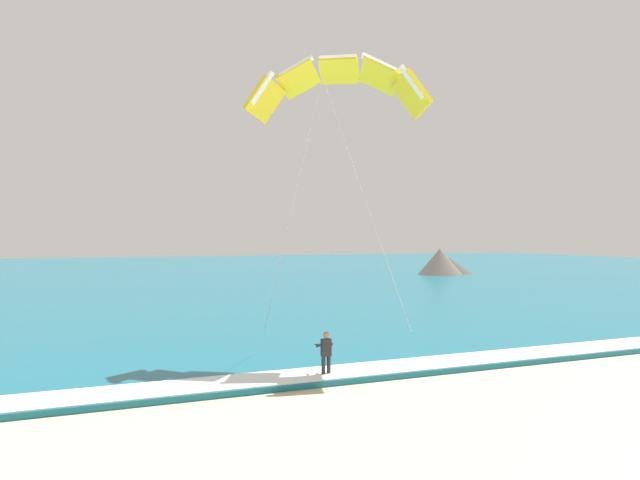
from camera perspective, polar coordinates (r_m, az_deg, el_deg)
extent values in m
cube|color=#146075|center=(78.32, -11.87, -3.23)|extent=(200.00, 120.00, 0.20)
cube|color=white|center=(22.82, 14.42, -11.73)|extent=(200.00, 1.85, 0.04)
ellipsoid|color=white|center=(19.98, 0.62, -14.05)|extent=(0.46, 1.40, 0.05)
cube|color=black|center=(20.19, 0.35, -13.76)|extent=(0.16, 0.06, 0.04)
cube|color=black|center=(19.74, 0.90, -14.09)|extent=(0.16, 0.06, 0.04)
cylinder|color=#232328|center=(19.84, 0.35, -12.97)|extent=(0.14, 0.14, 0.84)
cylinder|color=#232328|center=(19.92, 0.89, -12.92)|extent=(0.14, 0.14, 0.84)
cube|color=#232328|center=(19.73, 0.62, -10.91)|extent=(0.34, 0.20, 0.60)
sphere|color=#9E704C|center=(19.65, 0.62, -9.65)|extent=(0.22, 0.22, 0.22)
cylinder|color=#232328|center=(19.80, -0.05, -10.72)|extent=(0.10, 0.51, 0.22)
cylinder|color=#232328|center=(19.93, 0.93, -10.65)|extent=(0.10, 0.51, 0.22)
cylinder|color=black|center=(20.06, 0.19, -10.57)|extent=(0.55, 0.04, 0.04)
cube|color=#3F3F42|center=(19.88, 0.48, -11.47)|extent=(0.12, 0.08, 0.10)
cube|color=yellow|center=(23.11, 9.36, 14.46)|extent=(1.04, 1.74, 1.83)
cube|color=white|center=(22.75, 9.38, 15.65)|extent=(0.90, 0.66, 1.39)
cube|color=yellow|center=(23.97, 6.08, 16.35)|extent=(1.64, 1.90, 1.52)
cube|color=white|center=(23.62, 6.03, 17.52)|extent=(1.31, 0.90, 0.92)
cube|color=yellow|center=(24.40, 1.96, 16.92)|extent=(2.01, 1.87, 0.88)
cube|color=white|center=(24.06, 1.83, 18.07)|extent=(1.46, 0.99, 0.24)
cube|color=yellow|center=(24.33, -2.21, 16.11)|extent=(2.09, 1.66, 1.52)
cube|color=white|center=(23.99, -2.43, 17.25)|extent=(1.32, 0.90, 0.92)
cube|color=yellow|center=(23.77, -5.68, 14.06)|extent=(1.93, 1.31, 1.83)
cube|color=white|center=(23.43, -5.97, 15.20)|extent=(0.98, 0.66, 1.39)
cylinder|color=#B2B2B7|center=(21.01, 5.08, 2.86)|extent=(4.23, 0.96, 9.44)
cylinder|color=#B2B2B7|center=(21.39, -2.96, 2.82)|extent=(1.01, 3.94, 9.44)
cone|color=#47423D|center=(74.63, 13.06, -2.64)|extent=(6.46, 6.46, 2.20)
cone|color=#665B51|center=(72.02, 12.14, -2.23)|extent=(5.89, 5.89, 3.50)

